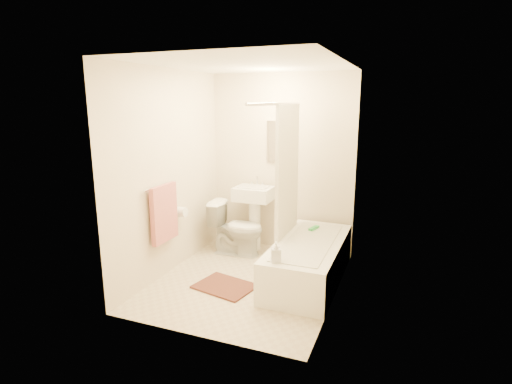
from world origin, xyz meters
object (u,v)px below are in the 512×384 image
at_px(sink, 254,216).
at_px(bathtub, 309,261).
at_px(toilet, 237,228).
at_px(soap_bottle, 276,252).
at_px(bath_mat, 225,286).

distance_m(sink, bathtub, 1.18).
xyz_separation_m(toilet, sink, (0.17, 0.22, 0.13)).
height_order(toilet, bathtub, toilet).
xyz_separation_m(toilet, soap_bottle, (0.94, -1.14, 0.21)).
bearing_deg(bath_mat, toilet, 106.46).
bearing_deg(soap_bottle, bath_mat, 166.45).
bearing_deg(bathtub, toilet, 157.88).
height_order(bathtub, soap_bottle, soap_bottle).
bearing_deg(toilet, bathtub, -116.10).
xyz_separation_m(bathtub, soap_bottle, (-0.17, -0.69, 0.33)).
relative_size(sink, soap_bottle, 4.71).
height_order(sink, bathtub, sink).
distance_m(bath_mat, soap_bottle, 0.87).
xyz_separation_m(sink, bath_mat, (0.12, -1.20, -0.48)).
bearing_deg(bath_mat, bathtub, 32.92).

